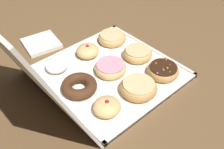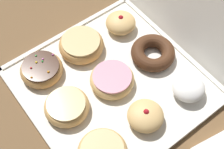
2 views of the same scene
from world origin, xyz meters
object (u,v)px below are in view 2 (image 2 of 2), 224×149
(sprinkle_donut_0, at_px, (42,69))
(jelly_filled_donut_5, at_px, (144,116))
(jelly_filled_donut_6, at_px, (121,23))
(chocolate_cake_ring_donut_7, at_px, (152,52))
(donut_box, at_px, (112,84))
(powdered_filled_donut_8, at_px, (189,88))
(glazed_ring_donut_1, at_px, (67,106))
(glazed_ring_donut_3, at_px, (82,44))
(pink_frosted_donut_4, at_px, (111,78))

(sprinkle_donut_0, relative_size, jelly_filled_donut_5, 1.27)
(jelly_filled_donut_6, distance_m, chocolate_cake_ring_donut_7, 0.13)
(donut_box, bearing_deg, powdered_filled_donut_8, 44.49)
(jelly_filled_donut_6, xyz_separation_m, chocolate_cake_ring_donut_7, (0.13, 0.01, -0.00))
(glazed_ring_donut_1, bearing_deg, jelly_filled_donut_5, 43.79)
(donut_box, distance_m, glazed_ring_donut_1, 0.13)
(chocolate_cake_ring_donut_7, xyz_separation_m, powdered_filled_donut_8, (0.14, -0.00, 0.00))
(glazed_ring_donut_3, relative_size, chocolate_cake_ring_donut_7, 1.03)
(donut_box, distance_m, chocolate_cake_ring_donut_7, 0.14)
(glazed_ring_donut_1, xyz_separation_m, jelly_filled_donut_5, (0.13, 0.13, 0.00))
(donut_box, xyz_separation_m, sprinkle_donut_0, (-0.13, -0.13, 0.02))
(glazed_ring_donut_1, distance_m, powdered_filled_donut_8, 0.30)
(donut_box, bearing_deg, pink_frosted_donut_4, 167.33)
(donut_box, distance_m, jelly_filled_donut_5, 0.13)
(sprinkle_donut_0, distance_m, jelly_filled_donut_6, 0.26)
(sprinkle_donut_0, xyz_separation_m, jelly_filled_donut_5, (0.26, 0.12, 0.00))
(chocolate_cake_ring_donut_7, relative_size, powdered_filled_donut_8, 1.45)
(pink_frosted_donut_4, distance_m, powdered_filled_donut_8, 0.19)
(glazed_ring_donut_3, xyz_separation_m, powdered_filled_donut_8, (0.27, 0.13, 0.00))
(sprinkle_donut_0, xyz_separation_m, glazed_ring_donut_3, (-0.00, 0.13, 0.00))
(pink_frosted_donut_4, height_order, jelly_filled_donut_5, jelly_filled_donut_5)
(donut_box, bearing_deg, sprinkle_donut_0, -136.82)
(glazed_ring_donut_3, bearing_deg, powdered_filled_donut_8, 25.84)
(sprinkle_donut_0, xyz_separation_m, jelly_filled_donut_6, (0.00, 0.26, 0.00))
(glazed_ring_donut_1, bearing_deg, donut_box, 87.48)
(jelly_filled_donut_5, bearing_deg, donut_box, 178.52)
(donut_box, distance_m, pink_frosted_donut_4, 0.02)
(glazed_ring_donut_3, height_order, pink_frosted_donut_4, glazed_ring_donut_3)
(donut_box, relative_size, glazed_ring_donut_1, 3.96)
(pink_frosted_donut_4, xyz_separation_m, jelly_filled_donut_5, (0.13, -0.00, 0.00))
(jelly_filled_donut_6, relative_size, chocolate_cake_ring_donut_7, 0.72)
(sprinkle_donut_0, bearing_deg, glazed_ring_donut_3, 91.12)
(jelly_filled_donut_5, height_order, jelly_filled_donut_6, same)
(pink_frosted_donut_4, bearing_deg, sprinkle_donut_0, -135.48)
(sprinkle_donut_0, distance_m, pink_frosted_donut_4, 0.18)
(donut_box, height_order, glazed_ring_donut_3, glazed_ring_donut_3)
(glazed_ring_donut_3, height_order, chocolate_cake_ring_donut_7, glazed_ring_donut_3)
(donut_box, xyz_separation_m, chocolate_cake_ring_donut_7, (-0.00, 0.14, 0.02))
(glazed_ring_donut_1, bearing_deg, pink_frosted_donut_4, 89.64)
(donut_box, xyz_separation_m, powdered_filled_donut_8, (0.14, 0.13, 0.03))
(chocolate_cake_ring_donut_7, height_order, powdered_filled_donut_8, powdered_filled_donut_8)
(pink_frosted_donut_4, bearing_deg, donut_box, -12.67)
(jelly_filled_donut_5, bearing_deg, sprinkle_donut_0, -155.01)
(sprinkle_donut_0, height_order, glazed_ring_donut_3, sprinkle_donut_0)
(jelly_filled_donut_5, relative_size, chocolate_cake_ring_donut_7, 0.74)
(sprinkle_donut_0, height_order, powdered_filled_donut_8, powdered_filled_donut_8)
(sprinkle_donut_0, bearing_deg, donut_box, 43.18)
(donut_box, relative_size, chocolate_cake_ring_donut_7, 3.67)
(jelly_filled_donut_6, height_order, powdered_filled_donut_8, jelly_filled_donut_6)
(powdered_filled_donut_8, bearing_deg, glazed_ring_donut_3, -154.16)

